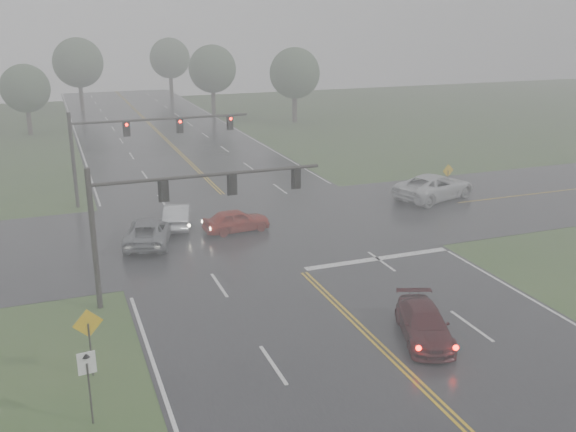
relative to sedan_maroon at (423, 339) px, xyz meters
name	(u,v)px	position (x,y,z in m)	size (l,w,h in m)	color
ground	(467,431)	(-1.98, -5.79, 0.00)	(180.00, 180.00, 0.00)	#2D4A20
main_road	(266,237)	(-1.98, 14.21, 0.00)	(18.00, 160.00, 0.02)	black
cross_street	(256,227)	(-1.98, 16.21, 0.00)	(120.00, 14.00, 0.02)	black
stop_bar	(378,259)	(2.52, 8.61, 0.00)	(8.50, 0.50, 0.01)	silver
sedan_maroon	(423,339)	(0.00, 0.00, 0.00)	(1.83, 4.50, 1.31)	#370A0E
sedan_red	(237,231)	(-3.37, 15.79, 0.00)	(1.64, 4.09, 1.39)	maroon
sedan_silver	(178,226)	(-6.55, 18.02, 0.00)	(1.55, 4.44, 1.46)	#B1B4B9
car_grey	(150,243)	(-8.71, 15.54, 0.00)	(2.43, 5.27, 1.46)	slate
pickup_white	(434,199)	(11.98, 17.76, 0.00)	(2.98, 6.46, 1.79)	silver
signal_gantry_near	(166,205)	(-8.92, 7.73, 4.54)	(10.80, 0.28, 6.51)	black
signal_gantry_far	(130,137)	(-8.30, 24.68, 4.62)	(12.42, 0.33, 6.53)	black
sign_diamond_west	(89,331)	(-12.95, 1.89, 1.81)	(1.10, 0.27, 2.68)	black
sign_arrow_white	(88,374)	(-13.19, -1.12, 1.81)	(0.58, 0.11, 2.59)	black
sign_diamond_east	(448,174)	(13.39, 18.26, 1.58)	(0.97, 0.16, 2.35)	black
tree_nw_a	(25,88)	(-15.40, 55.49, 5.04)	(5.22, 5.22, 7.66)	#2D231D
tree_ne_a	(212,69)	(7.14, 62.48, 5.93)	(6.14, 6.14, 9.01)	#2D231D
tree_n_mid	(78,63)	(-8.83, 72.51, 6.44)	(6.66, 6.66, 9.79)	#2D231D
tree_e_near	(295,73)	(15.00, 53.32, 5.89)	(6.11, 6.11, 8.97)	#2D231D
tree_n_far	(170,58)	(5.47, 82.93, 6.07)	(6.28, 6.28, 9.23)	#2D231D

